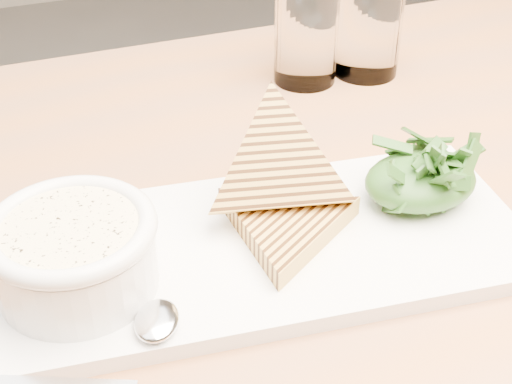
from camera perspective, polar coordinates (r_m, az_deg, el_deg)
name	(u,v)px	position (r m, az deg, el deg)	size (l,w,h in m)	color
table_top	(380,215)	(0.69, 9.86, -1.86)	(1.30, 0.87, 0.04)	#A16235
platter	(265,246)	(0.60, 0.71, -4.33)	(0.44, 0.20, 0.01)	white
soup_bowl	(76,261)	(0.56, -14.21, -5.36)	(0.12, 0.12, 0.05)	white
soup	(70,230)	(0.54, -14.65, -2.98)	(0.10, 0.10, 0.01)	beige
bowl_rim	(70,228)	(0.54, -14.68, -2.81)	(0.13, 0.13, 0.01)	white
sandwich_flat	(286,226)	(0.60, 2.38, -2.71)	(0.14, 0.14, 0.02)	#BF913E
sandwich_lean	(278,166)	(0.60, 1.76, 2.09)	(0.14, 0.14, 0.08)	#BF913E
salad_base	(420,181)	(0.65, 13.02, 0.89)	(0.10, 0.08, 0.04)	#154312
arugula_pile	(422,174)	(0.65, 13.10, 1.41)	(0.11, 0.10, 0.05)	#355721
spoon_bowl	(157,320)	(0.52, -7.93, -10.14)	(0.03, 0.04, 0.01)	silver
spoon_handle	(54,383)	(0.50, -15.87, -14.51)	(0.11, 0.01, 0.00)	silver
glass_near	(306,36)	(0.87, 4.03, 12.37)	(0.08, 0.08, 0.12)	white
glass_far	(369,26)	(0.89, 8.99, 13.01)	(0.08, 0.08, 0.12)	white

